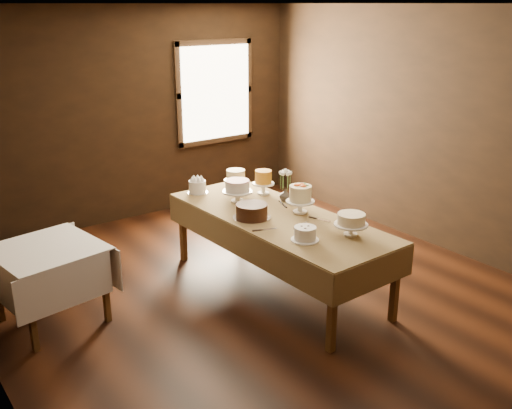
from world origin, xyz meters
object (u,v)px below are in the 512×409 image
object	(u,v)px
cake_speckled	(236,180)
cake_cream	(351,225)
cake_swirl	(305,234)
cake_meringue	(197,187)
side_table	(47,256)
cake_caramel	(263,183)
cake_lattice	(237,192)
flower_vase	(285,195)
display_table	(278,221)
cake_server_a	(304,224)
cake_server_d	(281,203)
cake_server_e	(269,229)
cake_server_c	(257,207)
cake_flowers	(300,201)
cake_chocolate	(252,211)
cake_server_b	(324,220)

from	to	relation	value
cake_speckled	cake_cream	size ratio (longest dim) A/B	0.76
cake_swirl	cake_meringue	bearing A→B (deg)	92.37
side_table	cake_caramel	size ratio (longest dim) A/B	3.56
cake_lattice	flower_vase	xyz separation A→B (m)	(0.43, -0.28, -0.04)
display_table	cake_server_a	distance (m)	0.34
cake_meringue	display_table	bearing A→B (deg)	-76.01
cake_caramel	cake_server_d	xyz separation A→B (m)	(-0.04, -0.37, -0.12)
side_table	cake_server_a	bearing A→B (deg)	-25.21
cake_server_d	flower_vase	bearing A→B (deg)	-44.47
cake_lattice	cake_swirl	distance (m)	1.25
side_table	cake_server_a	size ratio (longest dim) A/B	4.18
cake_cream	cake_server_e	bearing A→B (deg)	132.94
cake_server_c	cake_flowers	bearing A→B (deg)	-145.44
cake_meringue	cake_speckled	bearing A→B (deg)	-15.37
cake_meringue	cake_speckled	xyz separation A→B (m)	(0.44, -0.12, 0.03)
cake_caramel	cake_server_c	bearing A→B (deg)	-135.47
cake_caramel	cake_server_c	xyz separation A→B (m)	(-0.33, -0.33, -0.12)
cake_server_c	cake_lattice	bearing A→B (deg)	11.09
display_table	cake_caramel	distance (m)	0.74
display_table	cake_meringue	xyz separation A→B (m)	(-0.27, 1.10, 0.13)
side_table	cake_server_d	distance (m)	2.40
cake_caramel	cake_lattice	bearing A→B (deg)	-172.33
cake_caramel	cake_cream	bearing A→B (deg)	-93.52
display_table	side_table	distance (m)	2.21
cake_chocolate	cake_lattice	bearing A→B (deg)	70.95
cake_speckled	cake_server_b	distance (m)	1.36
cake_swirl	cake_server_c	xyz separation A→B (m)	(0.18, 0.97, -0.06)
cake_server_b	cake_server_c	world-z (taller)	same
cake_speckled	cake_flowers	xyz separation A→B (m)	(0.07, -1.04, 0.02)
side_table	cake_swirl	distance (m)	2.32
cake_speckled	cake_caramel	size ratio (longest dim) A/B	0.95
cake_caramel	cake_chocolate	size ratio (longest dim) A/B	0.74
cake_chocolate	cake_server_c	xyz separation A→B (m)	(0.23, 0.22, -0.07)
cake_caramel	cake_flowers	distance (m)	0.71
side_table	cake_lattice	distance (m)	2.03
cake_speckled	cake_lattice	bearing A→B (deg)	-122.24
cake_server_a	cake_swirl	bearing A→B (deg)	-145.69
display_table	cake_server_e	bearing A→B (deg)	-141.20
cake_caramel	cake_server_d	size ratio (longest dim) A/B	1.17
cake_server_b	cake_server_c	bearing A→B (deg)	-176.74
cake_swirl	cake_server_a	xyz separation A→B (m)	(0.26, 0.32, -0.06)
cake_caramel	cake_chocolate	bearing A→B (deg)	-135.31
display_table	cake_server_d	distance (m)	0.39
cake_meringue	cake_server_b	distance (m)	1.58
cake_meringue	cake_lattice	distance (m)	0.54
cake_chocolate	cake_server_a	distance (m)	0.53
display_table	cake_lattice	xyz separation A→B (m)	(-0.08, 0.60, 0.17)
cake_chocolate	cake_swirl	size ratio (longest dim) A/B	1.50
side_table	cake_chocolate	size ratio (longest dim) A/B	2.65
cake_swirl	cake_server_e	world-z (taller)	cake_swirl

